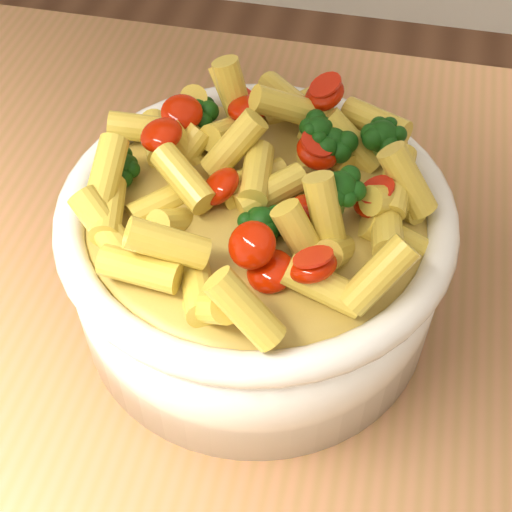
# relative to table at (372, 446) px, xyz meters

# --- Properties ---
(table) EXTENTS (1.20, 0.80, 0.90)m
(table) POSITION_rel_table_xyz_m (0.00, 0.00, 0.00)
(table) COLOR #A86E48
(table) RESTS_ON ground
(serving_bowl) EXTENTS (0.26, 0.26, 0.11)m
(serving_bowl) POSITION_rel_table_xyz_m (-0.11, 0.05, 0.16)
(serving_bowl) COLOR white
(serving_bowl) RESTS_ON table
(pasta_salad) EXTENTS (0.21, 0.21, 0.05)m
(pasta_salad) POSITION_rel_table_xyz_m (-0.11, 0.05, 0.23)
(pasta_salad) COLOR #EACF49
(pasta_salad) RESTS_ON serving_bowl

